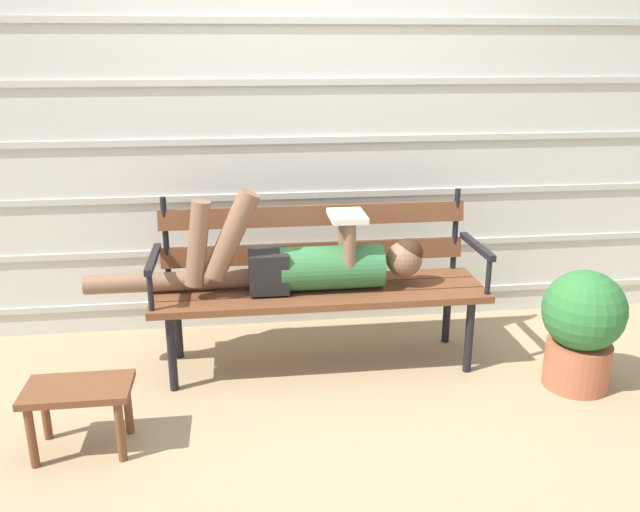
# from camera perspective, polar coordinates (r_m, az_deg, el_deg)

# --- Properties ---
(ground_plane) EXTENTS (12.00, 12.00, 0.00)m
(ground_plane) POSITION_cam_1_polar(r_m,az_deg,el_deg) (3.46, 0.31, -10.46)
(ground_plane) COLOR tan
(house_siding) EXTENTS (4.56, 0.08, 2.58)m
(house_siding) POSITION_cam_1_polar(r_m,az_deg,el_deg) (3.81, -1.21, 12.59)
(house_siding) COLOR beige
(house_siding) RESTS_ON ground
(park_bench) EXTENTS (1.73, 0.49, 0.90)m
(park_bench) POSITION_cam_1_polar(r_m,az_deg,el_deg) (3.46, -0.15, -1.70)
(park_bench) COLOR brown
(park_bench) RESTS_ON ground
(reclining_person) EXTENTS (1.74, 0.25, 0.56)m
(reclining_person) POSITION_cam_1_polar(r_m,az_deg,el_deg) (3.35, -1.65, -0.56)
(reclining_person) COLOR #33703D
(footstool) EXTENTS (0.44, 0.26, 0.30)m
(footstool) POSITION_cam_1_polar(r_m,az_deg,el_deg) (2.96, -20.35, -11.63)
(footstool) COLOR brown
(footstool) RESTS_ON ground
(potted_plant) EXTENTS (0.40, 0.40, 0.61)m
(potted_plant) POSITION_cam_1_polar(r_m,az_deg,el_deg) (3.48, 21.95, -5.64)
(potted_plant) COLOR #AD5B3D
(potted_plant) RESTS_ON ground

